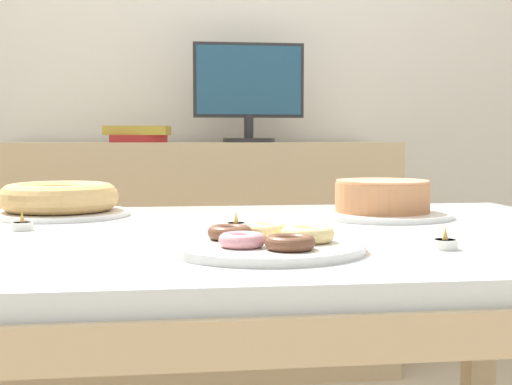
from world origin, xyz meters
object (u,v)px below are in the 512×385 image
(book_stack, at_px, (138,134))
(cake_golden_bundt, at_px, (59,201))
(computer_monitor, at_px, (249,93))
(tealight_near_front, at_px, (445,243))
(pastry_platter, at_px, (268,243))
(cake_chocolate_round, at_px, (382,201))
(tealight_centre, at_px, (236,226))
(tealight_left_edge, at_px, (22,225))

(book_stack, distance_m, cake_golden_bundt, 1.08)
(computer_monitor, xyz_separation_m, tealight_near_front, (0.12, -1.64, -0.34))
(pastry_platter, relative_size, tealight_near_front, 7.85)
(computer_monitor, relative_size, cake_chocolate_round, 1.35)
(cake_chocolate_round, bearing_deg, tealight_near_front, -95.30)
(cake_chocolate_round, distance_m, pastry_platter, 0.55)
(tealight_centre, relative_size, tealight_left_edge, 1.00)
(book_stack, relative_size, tealight_near_front, 6.32)
(book_stack, relative_size, pastry_platter, 0.81)
(computer_monitor, distance_m, cake_chocolate_round, 1.23)
(computer_monitor, bearing_deg, tealight_near_front, -85.95)
(book_stack, xyz_separation_m, tealight_left_edge, (-0.18, -1.31, -0.18))
(tealight_left_edge, bearing_deg, book_stack, 82.28)
(cake_chocolate_round, relative_size, pastry_platter, 1.00)
(cake_golden_bundt, bearing_deg, pastry_platter, -54.90)
(computer_monitor, relative_size, pastry_platter, 1.35)
(pastry_platter, height_order, tealight_centre, pastry_platter)
(book_stack, height_order, tealight_left_edge, book_stack)
(tealight_centre, height_order, tealight_left_edge, same)
(computer_monitor, xyz_separation_m, tealight_left_edge, (-0.60, -1.31, -0.34))
(cake_golden_bundt, relative_size, tealight_centre, 7.89)
(cake_chocolate_round, relative_size, tealight_left_edge, 7.83)
(computer_monitor, height_order, cake_golden_bundt, computer_monitor)
(tealight_near_front, bearing_deg, cake_chocolate_round, 84.70)
(cake_golden_bundt, xyz_separation_m, tealight_near_front, (0.68, -0.58, -0.03))
(pastry_platter, relative_size, tealight_centre, 7.85)
(book_stack, distance_m, tealight_left_edge, 1.34)
(book_stack, height_order, cake_chocolate_round, book_stack)
(computer_monitor, bearing_deg, cake_golden_bundt, -118.05)
(cake_chocolate_round, bearing_deg, tealight_left_edge, -169.88)
(computer_monitor, bearing_deg, book_stack, 179.81)
(cake_chocolate_round, bearing_deg, cake_golden_bundt, 170.85)
(cake_golden_bundt, bearing_deg, computer_monitor, 61.95)
(book_stack, height_order, tealight_centre, book_stack)
(pastry_platter, distance_m, tealight_near_front, 0.28)
(computer_monitor, distance_m, tealight_left_edge, 1.48)
(pastry_platter, xyz_separation_m, tealight_left_edge, (-0.43, 0.31, -0.00))
(cake_chocolate_round, xyz_separation_m, tealight_near_front, (-0.04, -0.47, -0.03))
(cake_golden_bundt, height_order, tealight_left_edge, cake_golden_bundt)
(cake_golden_bundt, xyz_separation_m, tealight_left_edge, (-0.04, -0.25, -0.03))
(tealight_left_edge, bearing_deg, cake_chocolate_round, 10.12)
(cake_chocolate_round, xyz_separation_m, tealight_left_edge, (-0.76, -0.14, -0.03))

